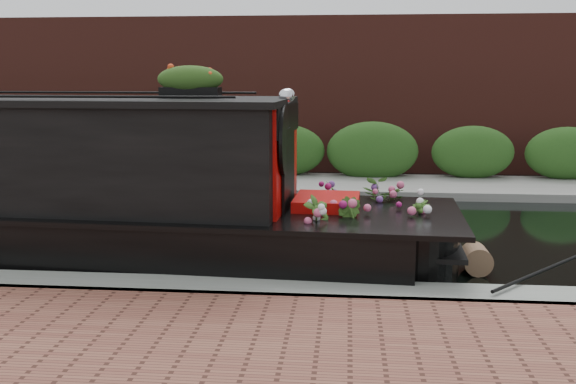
{
  "coord_description": "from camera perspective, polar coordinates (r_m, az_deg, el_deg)",
  "views": [
    {
      "loc": [
        1.62,
        -9.96,
        2.54
      ],
      "look_at": [
        0.74,
        -0.6,
        0.8
      ],
      "focal_mm": 40.0,
      "sensor_mm": 36.0,
      "label": 1
    }
  ],
  "objects": [
    {
      "name": "ground",
      "position": [
        10.41,
        -3.76,
        -3.67
      ],
      "size": [
        80.0,
        80.0,
        0.0
      ],
      "primitive_type": "plane",
      "color": "black",
      "rests_on": "ground"
    },
    {
      "name": "far_bank_path",
      "position": [
        14.48,
        -1.15,
        0.37
      ],
      "size": [
        40.0,
        2.4,
        0.34
      ],
      "primitive_type": "cube",
      "color": "gray",
      "rests_on": "ground"
    },
    {
      "name": "rope_fender",
      "position": [
        8.67,
        16.37,
        -5.74
      ],
      "size": [
        0.37,
        0.42,
        0.37
      ],
      "primitive_type": "cylinder",
      "rotation": [
        1.57,
        0.0,
        0.0
      ],
      "color": "brown",
      "rests_on": "ground"
    },
    {
      "name": "near_bank_coping",
      "position": [
        7.31,
        -7.9,
        -9.95
      ],
      "size": [
        40.0,
        0.6,
        0.5
      ],
      "primitive_type": "cube",
      "color": "gray",
      "rests_on": "ground"
    },
    {
      "name": "far_brick_wall",
      "position": [
        17.43,
        -0.03,
        2.09
      ],
      "size": [
        40.0,
        1.0,
        8.0
      ],
      "primitive_type": "cube",
      "color": "#54241C",
      "rests_on": "ground"
    },
    {
      "name": "far_hedge",
      "position": [
        15.36,
        -0.77,
        0.95
      ],
      "size": [
        40.0,
        1.1,
        2.8
      ],
      "primitive_type": "cube",
      "color": "#27501A",
      "rests_on": "ground"
    }
  ]
}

